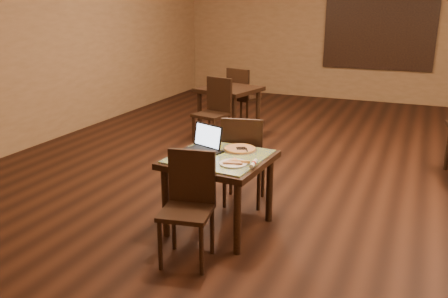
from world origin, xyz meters
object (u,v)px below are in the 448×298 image
at_px(other_table_b, 229,96).
at_px(other_table_b_chair_near, 215,108).
at_px(chair_main_near, 189,200).
at_px(laptop, 205,144).
at_px(tiled_table, 219,166).
at_px(other_table_b_chair_far, 241,94).
at_px(pizza_pan, 240,150).
at_px(chair_main_far, 243,156).

bearing_deg(other_table_b, other_table_b_chair_near, -75.00).
xyz_separation_m(chair_main_near, laptop, (-0.18, 0.72, 0.28)).
distance_m(tiled_table, other_table_b, 3.42).
height_order(tiled_table, other_table_b_chair_near, other_table_b_chair_near).
height_order(laptop, other_table_b, laptop).
height_order(chair_main_near, other_table_b_chair_far, other_table_b_chair_far).
height_order(chair_main_near, laptop, laptop).
bearing_deg(other_table_b_chair_near, other_table_b, 105.00).
xyz_separation_m(pizza_pan, other_table_b_chair_far, (-1.36, 3.57, -0.17)).
distance_m(tiled_table, chair_main_far, 0.62).
bearing_deg(other_table_b_chair_near, pizza_pan, -47.47).
xyz_separation_m(chair_main_far, pizza_pan, (0.10, -0.37, 0.19)).
bearing_deg(chair_main_near, pizza_pan, 70.72).
bearing_deg(laptop, chair_main_near, -55.96).
height_order(chair_main_far, other_table_b_chair_near, other_table_b_chair_near).
height_order(pizza_pan, other_table_b_chair_near, other_table_b_chair_near).
height_order(other_table_b, other_table_b_chair_far, other_table_b_chair_far).
bearing_deg(pizza_pan, chair_main_far, 105.34).
distance_m(chair_main_near, laptop, 0.80).
relative_size(chair_main_near, other_table_b_chair_far, 0.91).
bearing_deg(laptop, tiled_table, -8.61).
bearing_deg(other_table_b_chair_far, other_table_b, 105.00).
xyz_separation_m(laptop, other_table_b, (-1.02, 3.09, -0.15)).
bearing_deg(pizza_pan, chair_main_near, -98.97).
distance_m(tiled_table, other_table_b_chair_far, 4.01).
relative_size(pizza_pan, other_table_b_chair_far, 0.32).
bearing_deg(tiled_table, pizza_pan, 67.54).
bearing_deg(other_table_b_chair_far, laptop, 118.74).
height_order(chair_main_far, pizza_pan, chair_main_far).
height_order(tiled_table, chair_main_far, chair_main_far).
height_order(chair_main_near, chair_main_far, chair_main_far).
bearing_deg(chair_main_far, chair_main_near, 76.98).
distance_m(pizza_pan, other_table_b_chair_far, 3.83).
relative_size(tiled_table, other_table_b_chair_far, 0.93).
bearing_deg(laptop, chair_main_far, 86.39).
distance_m(chair_main_near, other_table_b_chair_near, 3.40).
bearing_deg(other_table_b_chair_near, tiled_table, -51.96).
relative_size(tiled_table, chair_main_near, 1.02).
distance_m(laptop, other_table_b, 3.25).
bearing_deg(other_table_b, pizza_pan, -52.55).
bearing_deg(other_table_b_chair_near, chair_main_far, -45.12).
distance_m(other_table_b, other_table_b_chair_far, 0.63).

